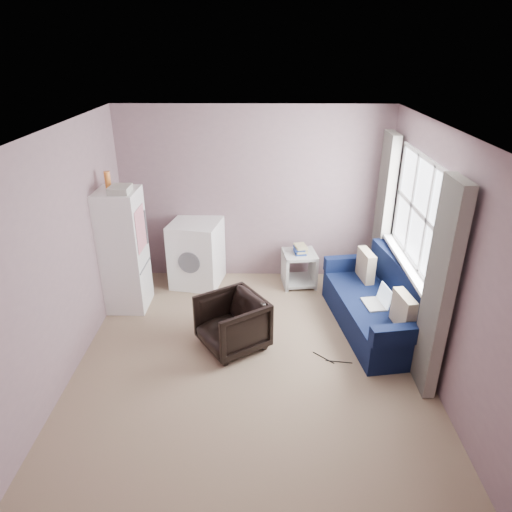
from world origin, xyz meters
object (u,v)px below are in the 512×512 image
at_px(fridge, 122,250).
at_px(armchair, 232,321).
at_px(side_table, 299,266).
at_px(sofa, 381,306).
at_px(washing_machine, 197,252).

bearing_deg(fridge, armchair, -30.83).
height_order(side_table, sofa, sofa).
height_order(armchair, fridge, fridge).
xyz_separation_m(fridge, sofa, (3.25, -0.49, -0.52)).
height_order(fridge, side_table, fridge).
bearing_deg(washing_machine, side_table, 8.80).
relative_size(armchair, side_table, 1.11).
distance_m(armchair, side_table, 1.76).
relative_size(armchair, sofa, 0.36).
distance_m(side_table, sofa, 1.44).
bearing_deg(fridge, sofa, -7.63).
xyz_separation_m(armchair, side_table, (0.88, 1.52, -0.05)).
height_order(armchair, washing_machine, washing_machine).
bearing_deg(sofa, fridge, 162.43).
xyz_separation_m(side_table, sofa, (0.91, -1.11, 0.01)).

